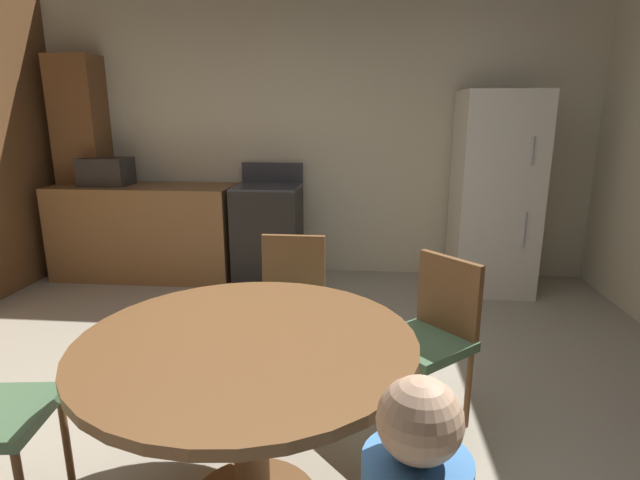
{
  "coord_description": "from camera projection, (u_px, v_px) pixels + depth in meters",
  "views": [
    {
      "loc": [
        0.5,
        -2.09,
        1.58
      ],
      "look_at": [
        0.22,
        0.93,
        0.8
      ],
      "focal_mm": 28.01,
      "sensor_mm": 36.0,
      "label": 1
    }
  ],
  "objects": [
    {
      "name": "ground_plane",
      "position": [
        258.0,
        443.0,
        2.45
      ],
      "size": [
        14.0,
        14.0,
        0.0
      ],
      "primitive_type": "plane",
      "color": "#A89E89"
    },
    {
      "name": "wall_back",
      "position": [
        315.0,
        136.0,
        4.88
      ],
      "size": [
        5.58,
        0.12,
        2.7
      ],
      "primitive_type": "cube",
      "color": "beige",
      "rests_on": "ground"
    },
    {
      "name": "kitchen_counter",
      "position": [
        146.0,
        232.0,
        4.86
      ],
      "size": [
        1.72,
        0.6,
        0.9
      ],
      "primitive_type": "cube",
      "color": "olive",
      "rests_on": "ground"
    },
    {
      "name": "pantry_column",
      "position": [
        86.0,
        167.0,
        4.94
      ],
      "size": [
        0.44,
        0.36,
        2.1
      ],
      "primitive_type": "cube",
      "color": "brown",
      "rests_on": "ground"
    },
    {
      "name": "oven_range",
      "position": [
        268.0,
        232.0,
        4.75
      ],
      "size": [
        0.6,
        0.6,
        1.1
      ],
      "color": "black",
      "rests_on": "ground"
    },
    {
      "name": "refrigerator",
      "position": [
        494.0,
        193.0,
        4.41
      ],
      "size": [
        0.68,
        0.68,
        1.76
      ],
      "color": "silver",
      "rests_on": "ground"
    },
    {
      "name": "microwave",
      "position": [
        106.0,
        172.0,
        4.74
      ],
      "size": [
        0.44,
        0.32,
        0.26
      ],
      "primitive_type": "cube",
      "color": "#2D2B28",
      "rests_on": "kitchen_counter"
    },
    {
      "name": "dining_table",
      "position": [
        248.0,
        375.0,
        1.9
      ],
      "size": [
        1.28,
        1.28,
        0.76
      ],
      "color": "brown",
      "rests_on": "ground"
    },
    {
      "name": "chair_north",
      "position": [
        291.0,
        300.0,
        2.94
      ],
      "size": [
        0.4,
        0.4,
        0.87
      ],
      "rotation": [
        0.0,
        0.0,
        4.71
      ],
      "color": "brown",
      "rests_on": "ground"
    },
    {
      "name": "chair_northeast",
      "position": [
        432.0,
        331.0,
        2.54
      ],
      "size": [
        0.56,
        0.56,
        0.87
      ],
      "rotation": [
        0.0,
        0.0,
        3.87
      ],
      "color": "brown",
      "rests_on": "ground"
    }
  ]
}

